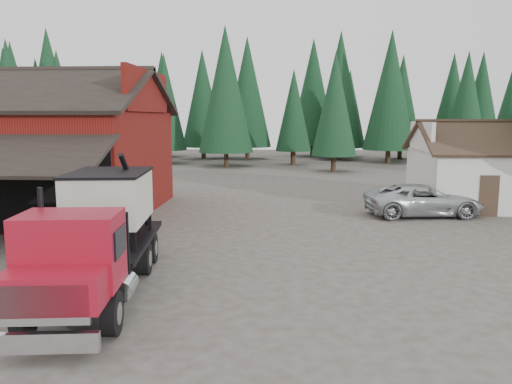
{
  "coord_description": "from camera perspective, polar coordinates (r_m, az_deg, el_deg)",
  "views": [
    {
      "loc": [
        1.67,
        -14.25,
        4.73
      ],
      "look_at": [
        0.55,
        5.3,
        1.8
      ],
      "focal_mm": 35.0,
      "sensor_mm": 36.0,
      "label": 1
    }
  ],
  "objects": [
    {
      "name": "ground",
      "position": [
        15.1,
        -3.3,
        -9.75
      ],
      "size": [
        120.0,
        120.0,
        0.0
      ],
      "primitive_type": "plane",
      "color": "#473E38",
      "rests_on": "ground"
    },
    {
      "name": "red_barn",
      "position": [
        27.35,
        -24.39,
        3.48
      ],
      "size": [
        12.8,
        13.63,
        7.18
      ],
      "color": "maroon",
      "rests_on": "ground"
    },
    {
      "name": "farmhouse",
      "position": [
        29.66,
        25.72,
        1.74
      ],
      "size": [
        8.6,
        6.42,
        4.65
      ],
      "color": "silver",
      "rests_on": "ground"
    },
    {
      "name": "conifer_backdrop",
      "position": [
        56.47,
        1.57,
        3.7
      ],
      "size": [
        76.0,
        16.0,
        16.0
      ],
      "primitive_type": null,
      "color": "#10321B",
      "rests_on": "ground"
    },
    {
      "name": "near_pine_a",
      "position": [
        48.46,
        -26.37,
        9.6
      ],
      "size": [
        4.4,
        4.4,
        11.4
      ],
      "color": "#382619",
      "rests_on": "ground"
    },
    {
      "name": "near_pine_b",
      "position": [
        44.47,
        8.99,
        9.9
      ],
      "size": [
        3.96,
        3.96,
        10.4
      ],
      "color": "#382619",
      "rests_on": "ground"
    },
    {
      "name": "near_pine_d",
      "position": [
        48.65,
        -3.5,
        11.63
      ],
      "size": [
        5.28,
        5.28,
        13.4
      ],
      "color": "#382619",
      "rests_on": "ground"
    },
    {
      "name": "feed_truck",
      "position": [
        14.02,
        -17.57,
        -4.29
      ],
      "size": [
        3.07,
        8.34,
        3.68
      ],
      "rotation": [
        0.0,
        0.0,
        0.11
      ],
      "color": "black",
      "rests_on": "ground"
    },
    {
      "name": "silver_car",
      "position": [
        25.48,
        18.61,
        -0.88
      ],
      "size": [
        5.8,
        3.2,
        1.54
      ],
      "primitive_type": "imported",
      "rotation": [
        0.0,
        0.0,
        1.69
      ],
      "color": "#B9BDC1",
      "rests_on": "ground"
    },
    {
      "name": "equip_box",
      "position": [
        17.04,
        -23.83,
        -7.3
      ],
      "size": [
        0.95,
        1.24,
        0.6
      ],
      "primitive_type": "cube",
      "rotation": [
        0.0,
        0.0,
        0.25
      ],
      "color": "maroon",
      "rests_on": "ground"
    }
  ]
}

